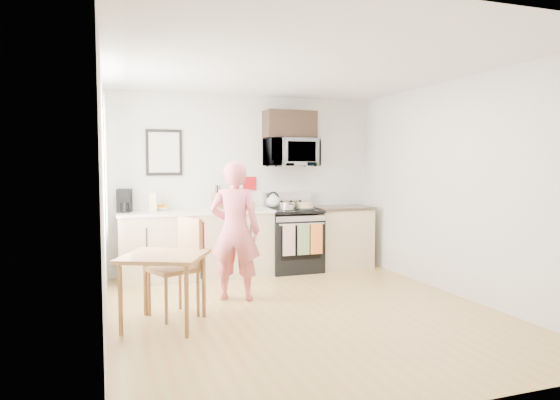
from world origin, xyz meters
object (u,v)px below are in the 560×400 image
object	(u,v)px
person	(235,231)
range	(293,242)
dining_table	(164,263)
chair	(185,252)
microwave	(291,153)
cake	(305,206)

from	to	relation	value
person	range	bearing A→B (deg)	-109.52
dining_table	chair	bearing A→B (deg)	53.16
person	microwave	bearing A→B (deg)	-107.28
range	cake	bearing A→B (deg)	-17.08
person	dining_table	size ratio (longest dim) A/B	1.87
range	chair	size ratio (longest dim) A/B	1.14
range	dining_table	xyz separation A→B (m)	(-2.09, -1.99, 0.19)
chair	cake	bearing A→B (deg)	16.44
dining_table	cake	world-z (taller)	cake
range	microwave	size ratio (longest dim) A/B	1.53
person	cake	xyz separation A→B (m)	(1.37, 1.22, 0.16)
cake	chair	bearing A→B (deg)	-141.51
person	chair	distance (m)	0.75
microwave	range	bearing A→B (deg)	-89.94
chair	cake	distance (m)	2.58
range	dining_table	distance (m)	2.89
microwave	chair	world-z (taller)	microwave
dining_table	cake	xyz separation A→B (m)	(2.26, 1.94, 0.34)
chair	cake	world-z (taller)	cake
dining_table	cake	distance (m)	3.00
dining_table	cake	bearing A→B (deg)	40.56
chair	cake	size ratio (longest dim) A/B	3.48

